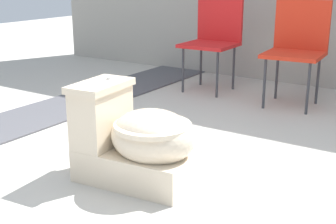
% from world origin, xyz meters
% --- Properties ---
extents(ground_plane, '(14.00, 14.00, 0.00)m').
position_xyz_m(ground_plane, '(0.00, 0.00, 0.00)').
color(ground_plane, '#B7B2A8').
extents(gravel_strip, '(0.56, 8.00, 0.01)m').
position_xyz_m(gravel_strip, '(-1.34, 0.50, 0.01)').
color(gravel_strip, '#4C4C51').
rests_on(gravel_strip, ground).
extents(toilet, '(0.66, 0.43, 0.52)m').
position_xyz_m(toilet, '(-0.03, 0.02, 0.22)').
color(toilet, beige).
rests_on(toilet, ground).
extents(folding_chair_left, '(0.45, 0.45, 0.83)m').
position_xyz_m(folding_chair_left, '(-0.64, 2.01, 0.51)').
color(folding_chair_left, red).
rests_on(folding_chair_left, ground).
extents(folding_chair_middle, '(0.47, 0.47, 0.83)m').
position_xyz_m(folding_chair_middle, '(0.15, 1.93, 0.51)').
color(folding_chair_middle, red).
rests_on(folding_chair_middle, ground).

